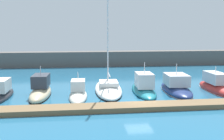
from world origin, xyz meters
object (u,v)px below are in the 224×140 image
(motorboat_teal_fifth, at_px, (144,87))
(motorboat_red_seventh, at_px, (216,86))
(motorboat_navy_sixth, at_px, (176,87))
(motorboat_sand_second, at_px, (41,90))
(motorboat_charcoal_nearest, at_px, (0,93))
(motorboat_ivory_third, at_px, (78,94))
(mooring_buoy_yellow, at_px, (210,74))
(sailboat_white_fourth, at_px, (108,88))

(motorboat_teal_fifth, height_order, motorboat_red_seventh, motorboat_teal_fifth)
(motorboat_teal_fifth, relative_size, motorboat_navy_sixth, 0.97)
(motorboat_sand_second, bearing_deg, motorboat_navy_sixth, -88.23)
(motorboat_charcoal_nearest, bearing_deg, motorboat_sand_second, -85.42)
(motorboat_charcoal_nearest, xyz_separation_m, motorboat_red_seventh, (23.75, 0.05, 0.05))
(motorboat_teal_fifth, bearing_deg, motorboat_sand_second, 94.86)
(motorboat_sand_second, xyz_separation_m, motorboat_ivory_third, (3.94, -0.92, -0.26))
(motorboat_teal_fifth, bearing_deg, mooring_buoy_yellow, -47.30)
(sailboat_white_fourth, distance_m, motorboat_teal_fifth, 4.05)
(motorboat_sand_second, bearing_deg, motorboat_charcoal_nearest, 95.51)
(sailboat_white_fourth, bearing_deg, mooring_buoy_yellow, -57.68)
(motorboat_ivory_third, height_order, mooring_buoy_yellow, motorboat_ivory_third)
(motorboat_charcoal_nearest, distance_m, motorboat_ivory_third, 8.08)
(motorboat_charcoal_nearest, relative_size, motorboat_red_seventh, 0.91)
(motorboat_ivory_third, bearing_deg, mooring_buoy_yellow, -57.86)
(motorboat_red_seventh, bearing_deg, motorboat_teal_fifth, 87.42)
(motorboat_teal_fifth, bearing_deg, motorboat_ivory_third, 102.68)
(motorboat_sand_second, distance_m, motorboat_ivory_third, 4.05)
(motorboat_charcoal_nearest, bearing_deg, motorboat_ivory_third, -93.88)
(motorboat_ivory_third, xyz_separation_m, motorboat_navy_sixth, (11.02, 0.98, 0.26))
(sailboat_white_fourth, xyz_separation_m, motorboat_red_seventh, (12.26, -1.62, 0.21))
(motorboat_charcoal_nearest, bearing_deg, sailboat_white_fourth, -81.15)
(motorboat_charcoal_nearest, xyz_separation_m, motorboat_sand_second, (4.12, 0.29, 0.07))
(motorboat_ivory_third, distance_m, motorboat_red_seventh, 15.71)
(sailboat_white_fourth, distance_m, motorboat_red_seventh, 12.37)
(motorboat_navy_sixth, bearing_deg, motorboat_ivory_third, 99.77)
(sailboat_white_fourth, xyz_separation_m, mooring_buoy_yellow, (17.49, 9.97, -0.37))
(motorboat_red_seventh, bearing_deg, motorboat_navy_sixth, 87.12)
(motorboat_ivory_third, bearing_deg, motorboat_teal_fifth, -79.09)
(motorboat_ivory_third, xyz_separation_m, sailboat_white_fourth, (3.43, 2.30, 0.03))
(motorboat_sand_second, distance_m, mooring_buoy_yellow, 27.34)
(motorboat_ivory_third, xyz_separation_m, motorboat_teal_fifth, (7.31, 1.18, 0.24))
(motorboat_charcoal_nearest, distance_m, motorboat_sand_second, 4.13)
(motorboat_charcoal_nearest, xyz_separation_m, motorboat_navy_sixth, (19.07, 0.35, 0.07))
(motorboat_charcoal_nearest, relative_size, sailboat_white_fourth, 0.35)
(motorboat_charcoal_nearest, height_order, motorboat_navy_sixth, motorboat_navy_sixth)
(motorboat_sand_second, height_order, motorboat_navy_sixth, motorboat_navy_sixth)
(motorboat_ivory_third, relative_size, motorboat_red_seventh, 0.81)
(motorboat_sand_second, relative_size, motorboat_red_seventh, 0.92)
(sailboat_white_fourth, relative_size, mooring_buoy_yellow, 38.85)
(motorboat_charcoal_nearest, relative_size, motorboat_teal_fifth, 0.87)
(mooring_buoy_yellow, bearing_deg, motorboat_red_seventh, -114.31)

